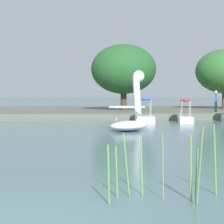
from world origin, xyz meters
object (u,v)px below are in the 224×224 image
(swan_boat, at_px, (131,117))
(pedal_boat_red, at_px, (185,115))
(pedal_boat_blue, at_px, (145,116))
(person_on_path, at_px, (216,100))
(tree_sapling_by_fence, at_px, (124,69))

(swan_boat, distance_m, pedal_boat_red, 7.57)
(pedal_boat_blue, height_order, person_on_path, person_on_path)
(person_on_path, bearing_deg, tree_sapling_by_fence, 143.45)
(swan_boat, bearing_deg, pedal_boat_blue, 75.22)
(swan_boat, height_order, person_on_path, swan_boat)
(pedal_boat_red, relative_size, person_on_path, 1.11)
(tree_sapling_by_fence, bearing_deg, pedal_boat_blue, -87.62)
(person_on_path, bearing_deg, pedal_boat_blue, -141.30)
(pedal_boat_red, bearing_deg, tree_sapling_by_fence, 107.38)
(swan_boat, distance_m, person_on_path, 13.66)
(pedal_boat_red, distance_m, tree_sapling_by_fence, 10.92)
(pedal_boat_blue, relative_size, person_on_path, 1.21)
(person_on_path, bearing_deg, pedal_boat_red, -125.91)
(pedal_boat_red, bearing_deg, pedal_boat_blue, -178.41)
(swan_boat, bearing_deg, pedal_boat_red, 55.42)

